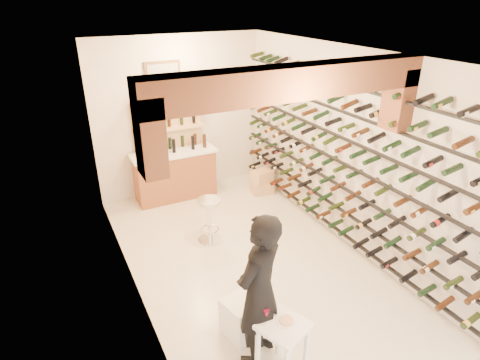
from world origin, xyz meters
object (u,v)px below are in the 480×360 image
(white_stool, at_px, (242,317))
(chrome_barstool, at_px, (209,217))
(back_counter, at_px, (175,173))
(wine_rack, at_px, (334,155))
(crate_lower, at_px, (262,187))
(person, at_px, (259,292))
(tasting_table, at_px, (283,333))

(white_stool, relative_size, chrome_barstool, 0.63)
(back_counter, relative_size, chrome_barstool, 2.12)
(wine_rack, distance_m, crate_lower, 2.46)
(crate_lower, bearing_deg, wine_rack, -85.97)
(back_counter, xyz_separation_m, person, (-0.47, -4.33, 0.42))
(wine_rack, height_order, tasting_table, wine_rack)
(white_stool, distance_m, chrome_barstool, 2.17)
(back_counter, bearing_deg, white_stool, -97.04)
(white_stool, xyz_separation_m, crate_lower, (2.18, 3.30, -0.12))
(back_counter, relative_size, white_stool, 3.35)
(person, height_order, chrome_barstool, person)
(white_stool, xyz_separation_m, person, (0.02, -0.39, 0.69))
(back_counter, distance_m, tasting_table, 4.66)
(wine_rack, xyz_separation_m, person, (-2.30, -1.68, -0.60))
(tasting_table, xyz_separation_m, chrome_barstool, (0.32, 2.80, -0.10))
(chrome_barstool, bearing_deg, back_counter, 89.38)
(tasting_table, xyz_separation_m, person, (-0.13, 0.31, 0.38))
(chrome_barstool, bearing_deg, white_stool, -102.52)
(white_stool, distance_m, crate_lower, 3.96)
(wine_rack, relative_size, white_stool, 11.22)
(white_stool, height_order, crate_lower, white_stool)
(tasting_table, height_order, chrome_barstool, tasting_table)
(wine_rack, distance_m, back_counter, 3.38)
(person, bearing_deg, crate_lower, -149.38)
(crate_lower, bearing_deg, white_stool, -123.40)
(white_stool, relative_size, person, 0.27)
(tasting_table, bearing_deg, white_stool, 80.59)
(wine_rack, relative_size, tasting_table, 6.81)
(tasting_table, relative_size, white_stool, 1.65)
(white_stool, bearing_deg, person, -87.77)
(crate_lower, bearing_deg, person, -120.39)
(back_counter, height_order, person, person)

